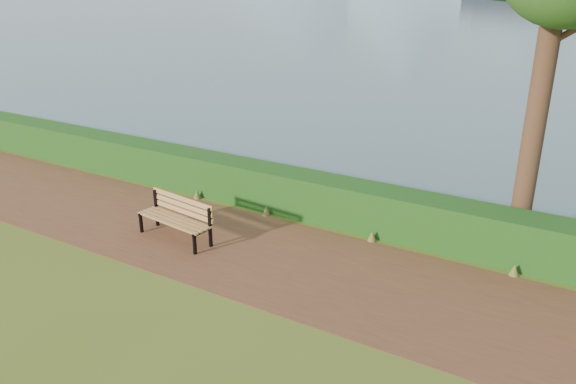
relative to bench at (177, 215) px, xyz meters
The scene contains 4 objects.
ground 2.15m from the bench, ahead, with size 140.00×140.00×0.00m, color #54631C.
path 2.16m from the bench, ahead, with size 40.00×3.40×0.01m, color brown.
hedge 3.29m from the bench, 50.79° to the left, with size 32.00×0.85×1.00m, color #173F12.
bench is the anchor object (origin of this frame).
Camera 1 is at (5.60, -8.21, 5.33)m, focal length 35.00 mm.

